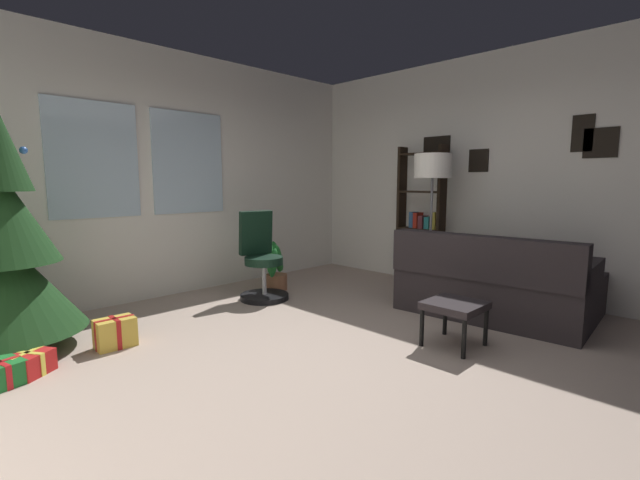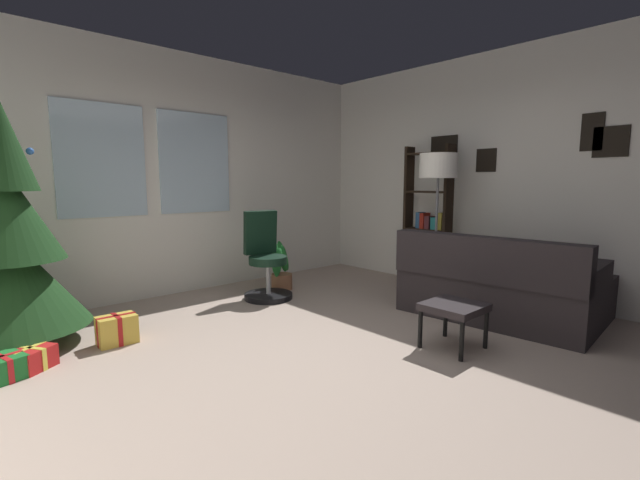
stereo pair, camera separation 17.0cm
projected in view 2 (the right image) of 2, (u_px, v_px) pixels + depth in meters
ground_plane at (340, 358)px, 3.47m from camera, size 5.33×5.32×0.10m
wall_back_with_windows at (182, 175)px, 5.24m from camera, size 5.33×0.12×2.87m
wall_right_with_frames at (503, 175)px, 5.09m from camera, size 0.12×5.32×2.87m
couch at (512, 288)px, 4.35m from camera, size 1.79×1.83×0.86m
footstool at (454, 310)px, 3.51m from camera, size 0.44×0.43×0.38m
holiday_tree at (11, 246)px, 3.49m from camera, size 1.11×1.11×2.51m
gift_box_red at (31, 358)px, 3.15m from camera, size 0.35×0.35×0.17m
gift_box_green at (3, 368)px, 2.98m from camera, size 0.30×0.31×0.17m
gift_box_gold at (117, 330)px, 3.63m from camera, size 0.31×0.20×0.25m
office_chair at (266, 265)px, 5.05m from camera, size 0.56×0.56×1.02m
bookshelf at (428, 225)px, 5.61m from camera, size 0.18×0.64×1.82m
floor_lamp at (438, 173)px, 4.97m from camera, size 0.43×0.43×1.68m
potted_plant at (280, 269)px, 5.48m from camera, size 0.45×0.47×0.62m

